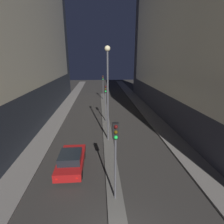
{
  "coord_description": "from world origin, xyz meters",
  "views": [
    {
      "loc": [
        -0.83,
        -5.33,
        8.19
      ],
      "look_at": [
        0.82,
        16.74,
        1.42
      ],
      "focal_mm": 28.0,
      "sensor_mm": 36.0,
      "label": 1
    }
  ],
  "objects_px": {
    "traffic_light_near": "(116,145)",
    "traffic_light_mid": "(106,95)",
    "traffic_light_far": "(103,82)",
    "street_lamp": "(108,80)",
    "car_left_lane": "(71,160)"
  },
  "relations": [
    {
      "from": "traffic_light_far",
      "to": "car_left_lane",
      "type": "distance_m",
      "value": 24.03
    },
    {
      "from": "traffic_light_near",
      "to": "traffic_light_mid",
      "type": "xyz_separation_m",
      "value": [
        0.0,
        13.6,
        0.0
      ]
    },
    {
      "from": "traffic_light_near",
      "to": "car_left_lane",
      "type": "distance_m",
      "value": 5.44
    },
    {
      "from": "traffic_light_far",
      "to": "car_left_lane",
      "type": "xyz_separation_m",
      "value": [
        -3.08,
        -23.65,
        -2.93
      ]
    },
    {
      "from": "traffic_light_near",
      "to": "traffic_light_mid",
      "type": "height_order",
      "value": "same"
    },
    {
      "from": "traffic_light_far",
      "to": "traffic_light_mid",
      "type": "bearing_deg",
      "value": -90.0
    },
    {
      "from": "traffic_light_mid",
      "to": "car_left_lane",
      "type": "height_order",
      "value": "traffic_light_mid"
    },
    {
      "from": "traffic_light_far",
      "to": "street_lamp",
      "type": "bearing_deg",
      "value": -90.0
    },
    {
      "from": "street_lamp",
      "to": "car_left_lane",
      "type": "bearing_deg",
      "value": -123.46
    },
    {
      "from": "traffic_light_near",
      "to": "traffic_light_mid",
      "type": "relative_size",
      "value": 1.0
    },
    {
      "from": "traffic_light_far",
      "to": "car_left_lane",
      "type": "bearing_deg",
      "value": -97.41
    },
    {
      "from": "traffic_light_mid",
      "to": "street_lamp",
      "type": "height_order",
      "value": "street_lamp"
    },
    {
      "from": "traffic_light_near",
      "to": "street_lamp",
      "type": "distance_m",
      "value": 8.45
    },
    {
      "from": "traffic_light_far",
      "to": "car_left_lane",
      "type": "height_order",
      "value": "traffic_light_far"
    },
    {
      "from": "traffic_light_mid",
      "to": "street_lamp",
      "type": "relative_size",
      "value": 0.53
    }
  ]
}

